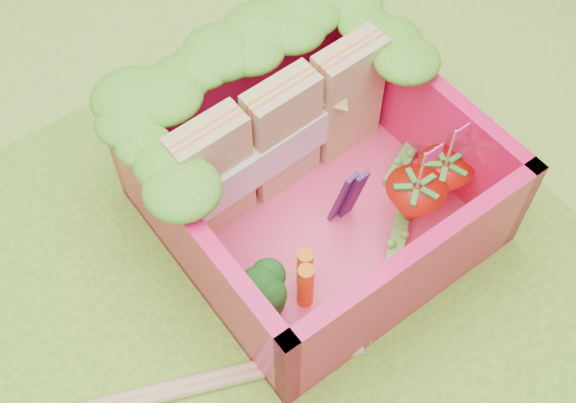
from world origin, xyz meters
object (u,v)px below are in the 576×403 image
(bento_box, at_px, (316,181))
(broccoli, at_px, (266,296))
(sandwich_stack, at_px, (283,135))
(strawberry_right, at_px, (441,181))
(strawberry_left, at_px, (413,205))

(bento_box, xyz_separation_m, broccoli, (-0.49, -0.30, -0.05))
(sandwich_stack, height_order, strawberry_right, sandwich_stack)
(bento_box, relative_size, strawberry_left, 2.56)
(bento_box, bearing_deg, strawberry_left, -45.92)
(sandwich_stack, distance_m, strawberry_right, 0.75)
(sandwich_stack, bearing_deg, strawberry_right, -47.73)
(broccoli, bearing_deg, strawberry_left, -0.74)
(bento_box, bearing_deg, strawberry_right, -30.36)
(strawberry_left, height_order, strawberry_right, strawberry_left)
(bento_box, distance_m, broccoli, 0.58)
(bento_box, bearing_deg, sandwich_stack, 88.72)
(bento_box, relative_size, broccoli, 3.94)
(sandwich_stack, xyz_separation_m, strawberry_right, (0.49, -0.54, -0.17))
(bento_box, distance_m, strawberry_right, 0.58)
(bento_box, xyz_separation_m, sandwich_stack, (0.01, 0.25, 0.07))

